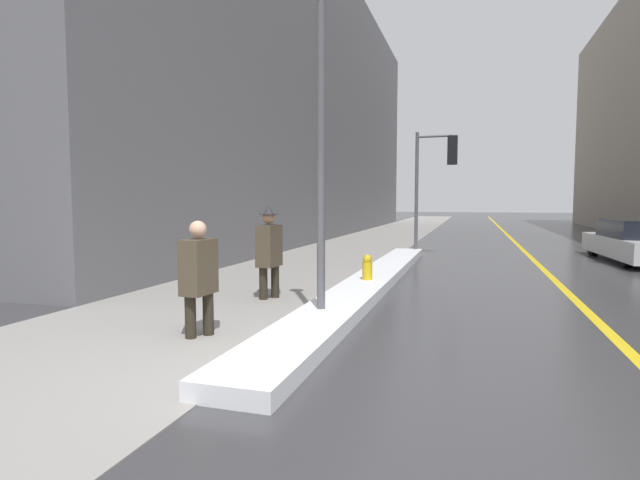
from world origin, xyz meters
The scene contains 11 objects.
ground_plane centered at (0.00, 0.00, 0.00)m, with size 160.00×160.00×0.00m, color #38383A.
sidewalk_slab centered at (-2.00, 15.00, 0.01)m, with size 4.00×80.00×0.01m.
road_centre_stripe centered at (4.00, 15.00, 0.00)m, with size 0.16×80.00×0.00m.
snow_bank_curb centered at (0.26, 5.48, 0.10)m, with size 0.85×12.80×0.20m.
building_facade_left centered at (-7.00, 20.00, 6.66)m, with size 6.00×36.00×13.31m.
lamp_post centered at (0.15, 2.24, 2.90)m, with size 0.28×0.28×4.83m.
traffic_light_near centered at (1.15, 11.78, 2.86)m, with size 1.31×0.32×3.95m.
pedestrian_trailing centered at (-1.10, 1.00, 0.83)m, with size 0.31×0.50×1.50m.
pedestrian_in_glasses centered at (-1.22, 3.61, 0.90)m, with size 0.35×0.73×1.66m.
parked_car_white centered at (6.82, 11.77, 0.58)m, with size 2.02×4.94×1.23m.
fire_hydrant centered at (0.26, 5.06, 0.35)m, with size 0.20×0.20×0.70m.
Camera 1 is at (2.22, -4.57, 1.74)m, focal length 28.00 mm.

